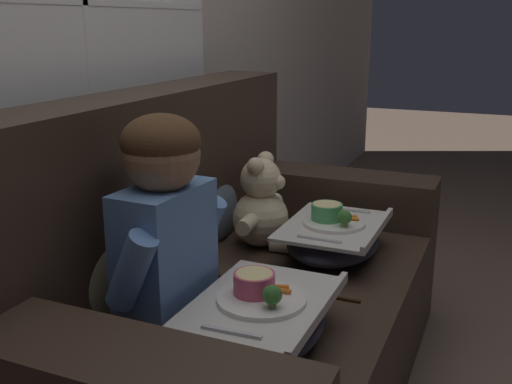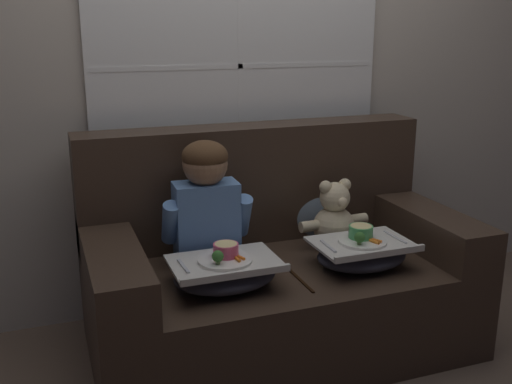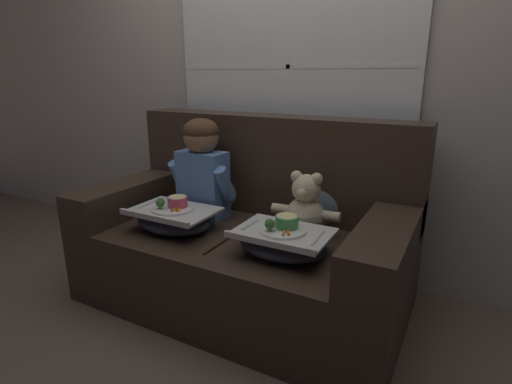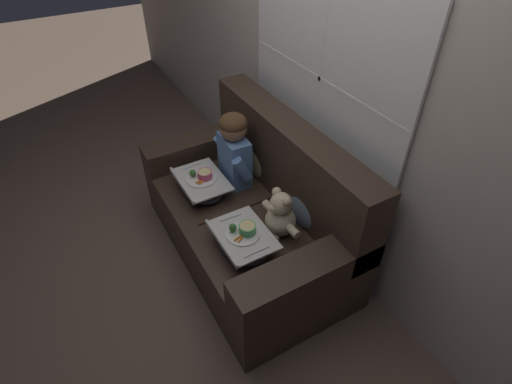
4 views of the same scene
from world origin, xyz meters
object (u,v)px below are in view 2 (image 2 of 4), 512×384
Objects in this scene: child_figure at (206,198)px; teddy_bear at (335,219)px; couch at (273,270)px; throw_pillow_behind_child at (196,217)px; throw_pillow_behind_teddy at (317,203)px; lap_tray_teddy at (362,253)px; lap_tray_child at (225,273)px.

child_figure is 0.65m from teddy_bear.
child_figure is at bearing 177.94° from couch.
throw_pillow_behind_child is 0.24m from child_figure.
throw_pillow_behind_teddy is at bearing 16.81° from child_figure.
teddy_bear reaches higher than lap_tray_teddy.
throw_pillow_behind_teddy is 0.97× the size of teddy_bear.
lap_tray_teddy is (-0.00, -0.26, -0.08)m from teddy_bear.
couch is at bearing -178.60° from teddy_bear.
couch reaches higher than child_figure.
throw_pillow_behind_teddy is 0.47m from lap_tray_teddy.
lap_tray_child is at bearing -157.17° from teddy_bear.
couch is 0.43m from lap_tray_child.
couch is 0.44m from throw_pillow_behind_teddy.
couch reaches higher than throw_pillow_behind_teddy.
teddy_bear is (0.63, -0.00, -0.17)m from child_figure.
couch is 3.99× the size of lap_tray_teddy.
throw_pillow_behind_teddy is 0.82× the size of lap_tray_teddy.
child_figure is 0.73m from lap_tray_teddy.
child_figure is at bearing -90.01° from throw_pillow_behind_child.
lap_tray_teddy is at bearing -36.08° from throw_pillow_behind_child.
child_figure reaches higher than throw_pillow_behind_teddy.
teddy_bear is 0.28m from lap_tray_teddy.
child_figure is at bearing 156.90° from lap_tray_teddy.
teddy_bear is at bearing 1.40° from couch.
throw_pillow_behind_child is at bearing 162.89° from teddy_bear.
teddy_bear is at bearing -17.11° from throw_pillow_behind_child.
lap_tray_teddy is at bearing -90.06° from teddy_bear.
lap_tray_teddy is at bearing 0.02° from lap_tray_child.
couch is at bearing -147.37° from throw_pillow_behind_teddy.
throw_pillow_behind_child is (-0.31, 0.20, 0.24)m from couch.
teddy_bear is at bearing 89.94° from lap_tray_teddy.
lap_tray_child is (-0.63, -0.46, -0.10)m from throw_pillow_behind_teddy.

